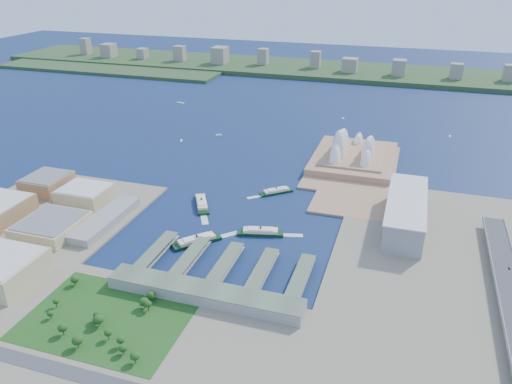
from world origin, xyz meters
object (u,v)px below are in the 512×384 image
(ferry_a, at_px, (201,202))
(ferry_d, at_px, (261,230))
(ferry_b, at_px, (276,190))
(ferry_c, at_px, (197,239))
(car_c, at_px, (509,268))
(toaster_building, at_px, (405,212))
(opera_house, at_px, (355,144))

(ferry_a, distance_m, ferry_d, 111.96)
(ferry_a, xyz_separation_m, ferry_b, (86.95, 69.68, -1.00))
(ferry_c, xyz_separation_m, car_c, (341.28, 30.02, 9.92))
(toaster_building, bearing_deg, ferry_d, -156.51)
(ferry_b, xyz_separation_m, ferry_d, (13.20, -119.73, 0.70))
(ferry_a, bearing_deg, ferry_c, -98.18)
(ferry_c, bearing_deg, opera_house, -70.59)
(toaster_building, height_order, ferry_c, toaster_building)
(ferry_d, xyz_separation_m, car_c, (275.53, -13.41, 10.22))
(toaster_building, xyz_separation_m, ferry_b, (-179.73, 47.36, -15.88))
(ferry_b, relative_size, ferry_d, 0.87)
(ferry_a, height_order, car_c, car_c)
(ferry_a, bearing_deg, opera_house, 23.14)
(opera_house, relative_size, ferry_d, 3.20)
(ferry_d, bearing_deg, car_c, -106.61)
(ferry_b, bearing_deg, ferry_a, -91.73)
(ferry_a, relative_size, ferry_b, 1.22)
(opera_house, bearing_deg, ferry_d, -105.69)
(ferry_a, distance_m, ferry_c, 99.62)
(toaster_building, bearing_deg, opera_house, 114.23)
(toaster_building, distance_m, car_c, 138.80)
(ferry_b, xyz_separation_m, car_c, (288.73, -133.15, 10.92))
(opera_house, distance_m, car_c, 348.63)
(ferry_a, bearing_deg, ferry_d, -54.94)
(toaster_building, distance_m, ferry_a, 268.03)
(toaster_building, relative_size, car_c, 32.39)
(ferry_a, relative_size, ferry_c, 1.00)
(opera_house, distance_m, ferry_a, 285.20)
(toaster_building, xyz_separation_m, ferry_a, (-266.68, -22.32, -14.88))
(ferry_a, bearing_deg, car_c, -37.97)
(ferry_d, distance_m, car_c, 276.05)
(opera_house, height_order, toaster_building, opera_house)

